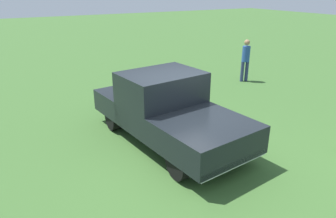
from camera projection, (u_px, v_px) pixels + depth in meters
The scene contains 3 objects.
ground_plane at pixel (185, 150), 7.71m from camera, with size 80.00×80.00×0.00m, color #3D662D.
pickup_truck at pixel (165, 107), 7.96m from camera, with size 4.90×2.51×1.79m.
person_bystander at pixel (246, 58), 12.99m from camera, with size 0.41×0.41×1.77m.
Camera 1 is at (-5.70, 3.72, 3.80)m, focal length 33.23 mm.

